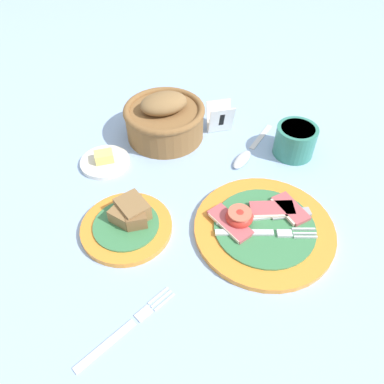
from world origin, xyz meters
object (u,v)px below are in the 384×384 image
at_px(sugar_cup, 295,140).
at_px(fork_on_cloth, 125,329).
at_px(bread_plate, 128,221).
at_px(bread_basket, 165,119).
at_px(breakfast_plate, 262,227).
at_px(teaspoon_by_saucer, 247,153).
at_px(butter_dish, 105,161).
at_px(number_card, 220,118).

xyz_separation_m(sugar_cup, fork_on_cloth, (-0.37, -0.40, -0.04)).
relative_size(bread_plate, bread_basket, 0.91).
relative_size(breakfast_plate, fork_on_cloth, 1.74).
bearing_deg(bread_basket, breakfast_plate, -60.28).
bearing_deg(teaspoon_by_saucer, butter_dish, -52.85).
bearing_deg(butter_dish, breakfast_plate, -34.13).
height_order(sugar_cup, teaspoon_by_saucer, sugar_cup).
bearing_deg(butter_dish, teaspoon_by_saucer, 1.29).
height_order(bread_plate, number_card, number_card).
bearing_deg(number_card, sugar_cup, -40.32).
xyz_separation_m(breakfast_plate, bread_plate, (-0.25, 0.03, 0.01)).
bearing_deg(teaspoon_by_saucer, sugar_cup, 125.31).
xyz_separation_m(bread_basket, teaspoon_by_saucer, (0.19, -0.09, -0.04)).
relative_size(breakfast_plate, butter_dish, 2.41).
height_order(breakfast_plate, butter_dish, breakfast_plate).
distance_m(breakfast_plate, butter_dish, 0.38).
xyz_separation_m(butter_dish, fork_on_cloth, (0.06, -0.39, -0.01)).
distance_m(sugar_cup, number_card, 0.19).
distance_m(bread_plate, teaspoon_by_saucer, 0.33).
distance_m(bread_plate, bread_basket, 0.29).
xyz_separation_m(bread_plate, butter_dish, (-0.06, 0.19, -0.01)).
bearing_deg(teaspoon_by_saucer, breakfast_plate, 32.97).
relative_size(bread_plate, number_card, 2.35).
bearing_deg(teaspoon_by_saucer, fork_on_cloth, 2.50).
xyz_separation_m(bread_plate, teaspoon_by_saucer, (0.26, 0.19, -0.01)).
bearing_deg(bread_plate, number_card, 53.98).
xyz_separation_m(teaspoon_by_saucer, fork_on_cloth, (-0.26, -0.40, -0.00)).
bearing_deg(sugar_cup, fork_on_cloth, -132.84).
bearing_deg(breakfast_plate, sugar_cup, 61.91).
bearing_deg(breakfast_plate, bread_plate, 173.90).
height_order(sugar_cup, bread_basket, bread_basket).
bearing_deg(fork_on_cloth, bread_basket, 41.63).
distance_m(sugar_cup, teaspoon_by_saucer, 0.11).
distance_m(bread_basket, teaspoon_by_saucer, 0.21).
bearing_deg(fork_on_cloth, breakfast_plate, -4.30).
distance_m(number_card, teaspoon_by_saucer, 0.11).
height_order(number_card, fork_on_cloth, number_card).
distance_m(breakfast_plate, bread_basket, 0.36).
height_order(butter_dish, fork_on_cloth, butter_dish).
relative_size(breakfast_plate, bread_basket, 1.39).
relative_size(butter_dish, number_card, 1.50).
xyz_separation_m(breakfast_plate, fork_on_cloth, (-0.25, -0.18, -0.01)).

